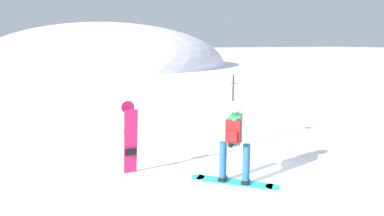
% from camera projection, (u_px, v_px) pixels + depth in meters
% --- Properties ---
extents(ground_plane, '(300.00, 300.00, 0.00)m').
position_uv_depth(ground_plane, '(255.00, 181.00, 7.01)').
color(ground_plane, white).
extents(ridge_peak_main, '(28.78, 25.90, 10.24)m').
position_uv_depth(ridge_peak_main, '(107.00, 66.00, 40.49)').
color(ridge_peak_main, white).
rests_on(ridge_peak_main, ground).
extents(snowboarder_main, '(1.47, 1.29, 1.71)m').
position_uv_depth(snowboarder_main, '(235.00, 140.00, 6.72)').
color(snowboarder_main, '#23B7A3').
rests_on(snowboarder_main, ground).
extents(spare_snowboard, '(0.28, 0.40, 1.62)m').
position_uv_depth(spare_snowboard, '(130.00, 138.00, 7.18)').
color(spare_snowboard, '#D11E5B').
rests_on(spare_snowboard, ground).
extents(piste_marker_near, '(0.20, 0.20, 2.04)m').
position_uv_depth(piste_marker_near, '(233.00, 106.00, 8.98)').
color(piste_marker_near, black).
rests_on(piste_marker_near, ground).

